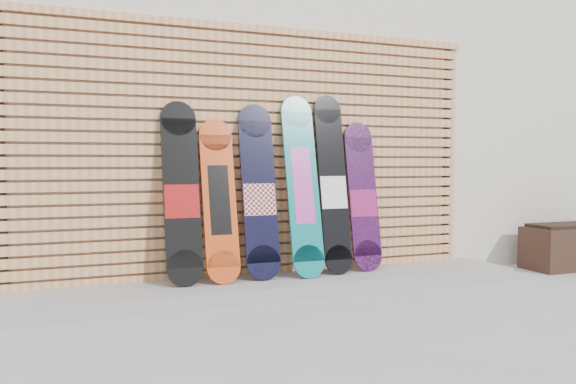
{
  "coord_description": "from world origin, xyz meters",
  "views": [
    {
      "loc": [
        -1.66,
        -3.75,
        1.1
      ],
      "look_at": [
        0.06,
        0.75,
        0.85
      ],
      "focal_mm": 35.0,
      "sensor_mm": 36.0,
      "label": 1
    }
  ],
  "objects_px": {
    "snowboard_0": "(181,194)",
    "snowboard_1": "(219,200)",
    "planter_box": "(572,246)",
    "snowboard_2": "(259,192)",
    "snowboard_4": "(333,185)",
    "snowboard_3": "(302,185)",
    "snowboard_5": "(363,197)"
  },
  "relations": [
    {
      "from": "snowboard_0",
      "to": "snowboard_1",
      "type": "height_order",
      "value": "snowboard_0"
    },
    {
      "from": "planter_box",
      "to": "snowboard_2",
      "type": "bearing_deg",
      "value": 177.34
    },
    {
      "from": "snowboard_2",
      "to": "snowboard_4",
      "type": "bearing_deg",
      "value": 0.07
    },
    {
      "from": "planter_box",
      "to": "snowboard_3",
      "type": "height_order",
      "value": "snowboard_3"
    },
    {
      "from": "snowboard_3",
      "to": "snowboard_4",
      "type": "bearing_deg",
      "value": 5.08
    },
    {
      "from": "snowboard_2",
      "to": "snowboard_5",
      "type": "distance_m",
      "value": 1.01
    },
    {
      "from": "snowboard_4",
      "to": "snowboard_5",
      "type": "relative_size",
      "value": 1.17
    },
    {
      "from": "snowboard_4",
      "to": "snowboard_3",
      "type": "bearing_deg",
      "value": -174.92
    },
    {
      "from": "snowboard_2",
      "to": "snowboard_5",
      "type": "xyz_separation_m",
      "value": [
        1.01,
        0.02,
        -0.06
      ]
    },
    {
      "from": "planter_box",
      "to": "snowboard_2",
      "type": "height_order",
      "value": "snowboard_2"
    },
    {
      "from": "snowboard_0",
      "to": "snowboard_5",
      "type": "height_order",
      "value": "snowboard_0"
    },
    {
      "from": "planter_box",
      "to": "snowboard_5",
      "type": "height_order",
      "value": "snowboard_5"
    },
    {
      "from": "planter_box",
      "to": "snowboard_1",
      "type": "relative_size",
      "value": 0.77
    },
    {
      "from": "snowboard_4",
      "to": "snowboard_2",
      "type": "bearing_deg",
      "value": -179.93
    },
    {
      "from": "snowboard_0",
      "to": "snowboard_3",
      "type": "height_order",
      "value": "snowboard_3"
    },
    {
      "from": "snowboard_0",
      "to": "snowboard_4",
      "type": "distance_m",
      "value": 1.35
    },
    {
      "from": "planter_box",
      "to": "snowboard_1",
      "type": "xyz_separation_m",
      "value": [
        -3.74,
        0.15,
        0.56
      ]
    },
    {
      "from": "planter_box",
      "to": "snowboard_4",
      "type": "relative_size",
      "value": 0.66
    },
    {
      "from": "planter_box",
      "to": "snowboard_4",
      "type": "bearing_deg",
      "value": 176.64
    },
    {
      "from": "planter_box",
      "to": "snowboard_1",
      "type": "distance_m",
      "value": 3.78
    },
    {
      "from": "snowboard_2",
      "to": "snowboard_3",
      "type": "height_order",
      "value": "snowboard_3"
    },
    {
      "from": "snowboard_1",
      "to": "snowboard_3",
      "type": "xyz_separation_m",
      "value": [
        0.74,
        -0.02,
        0.11
      ]
    },
    {
      "from": "snowboard_3",
      "to": "snowboard_5",
      "type": "relative_size",
      "value": 1.16
    },
    {
      "from": "planter_box",
      "to": "snowboard_4",
      "type": "xyz_separation_m",
      "value": [
        -2.7,
        0.16,
        0.67
      ]
    },
    {
      "from": "planter_box",
      "to": "snowboard_0",
      "type": "bearing_deg",
      "value": 177.81
    },
    {
      "from": "planter_box",
      "to": "snowboard_5",
      "type": "bearing_deg",
      "value": 175.74
    },
    {
      "from": "snowboard_0",
      "to": "snowboard_1",
      "type": "distance_m",
      "value": 0.32
    },
    {
      "from": "snowboard_0",
      "to": "snowboard_4",
      "type": "relative_size",
      "value": 0.94
    },
    {
      "from": "snowboard_3",
      "to": "snowboard_2",
      "type": "bearing_deg",
      "value": 176.12
    },
    {
      "from": "planter_box",
      "to": "snowboard_3",
      "type": "bearing_deg",
      "value": 177.5
    },
    {
      "from": "snowboard_0",
      "to": "snowboard_3",
      "type": "relative_size",
      "value": 0.95
    },
    {
      "from": "snowboard_1",
      "to": "snowboard_4",
      "type": "relative_size",
      "value": 0.85
    }
  ]
}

